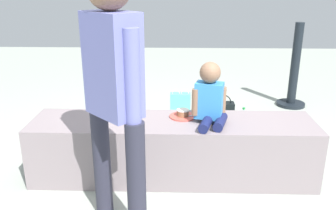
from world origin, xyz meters
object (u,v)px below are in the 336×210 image
object	(u,v)px
water_bottle_near_gift	(243,118)
water_bottle_far_side	(170,121)
adult_standing	(114,82)
cake_box_white	(238,148)
gift_bag	(180,106)
child_seated	(210,97)
party_cup_red	(159,122)
handbag_brown_canvas	(273,132)
cake_plate	(183,115)
handbag_black_leather	(222,110)

from	to	relation	value
water_bottle_near_gift	water_bottle_far_side	world-z (taller)	water_bottle_near_gift
adult_standing	cake_box_white	size ratio (longest dim) A/B	4.92
gift_bag	water_bottle_far_side	bearing A→B (deg)	-107.31
child_seated	gift_bag	distance (m)	1.49
party_cup_red	handbag_brown_canvas	world-z (taller)	handbag_brown_canvas
child_seated	party_cup_red	distance (m)	1.33
child_seated	cake_plate	bearing A→B (deg)	149.69
cake_plate	water_bottle_near_gift	distance (m)	1.26
handbag_black_leather	party_cup_red	bearing A→B (deg)	-157.32
water_bottle_near_gift	cake_box_white	size ratio (longest dim) A/B	0.70
water_bottle_far_side	party_cup_red	world-z (taller)	water_bottle_far_side
handbag_black_leather	cake_box_white	bearing A→B (deg)	-87.14
cake_plate	handbag_brown_canvas	distance (m)	1.19
adult_standing	water_bottle_far_side	xyz separation A→B (m)	(0.29, 1.61, -0.89)
party_cup_red	handbag_black_leather	world-z (taller)	handbag_black_leather
party_cup_red	cake_box_white	world-z (taller)	party_cup_red
water_bottle_near_gift	water_bottle_far_side	bearing A→B (deg)	-173.06
cake_plate	handbag_brown_canvas	bearing A→B (deg)	33.50
cake_plate	water_bottle_near_gift	xyz separation A→B (m)	(0.68, 0.98, -0.41)
cake_box_white	handbag_black_leather	size ratio (longest dim) A/B	1.14
handbag_brown_canvas	cake_box_white	bearing A→B (deg)	-144.79
gift_bag	party_cup_red	world-z (taller)	gift_bag
handbag_brown_canvas	cake_plate	bearing A→B (deg)	-146.50
handbag_brown_canvas	adult_standing	bearing A→B (deg)	-135.01
cake_box_white	water_bottle_near_gift	bearing A→B (deg)	76.53
child_seated	cake_box_white	world-z (taller)	child_seated
child_seated	gift_bag	world-z (taller)	child_seated
gift_bag	water_bottle_near_gift	world-z (taller)	gift_bag
child_seated	adult_standing	bearing A→B (deg)	-135.61
water_bottle_far_side	handbag_brown_canvas	xyz separation A→B (m)	(1.06, -0.26, -0.00)
adult_standing	gift_bag	bearing A→B (deg)	78.41
cake_plate	handbag_brown_canvas	size ratio (longest dim) A/B	0.76
cake_plate	handbag_brown_canvas	xyz separation A→B (m)	(0.93, 0.62, -0.41)
party_cup_red	adult_standing	bearing A→B (deg)	-95.71
gift_bag	water_bottle_near_gift	xyz separation A→B (m)	(0.70, -0.27, -0.05)
gift_bag	handbag_black_leather	bearing A→B (deg)	1.11
adult_standing	handbag_brown_canvas	bearing A→B (deg)	44.99
party_cup_red	child_seated	bearing A→B (deg)	-66.70
water_bottle_far_side	party_cup_red	xyz separation A→B (m)	(-0.12, 0.07, -0.04)
cake_plate	handbag_black_leather	bearing A→B (deg)	68.80
child_seated	water_bottle_far_side	bearing A→B (deg)	108.56
adult_standing	handbag_brown_canvas	world-z (taller)	adult_standing
adult_standing	water_bottle_far_side	bearing A→B (deg)	79.75
party_cup_red	water_bottle_near_gift	bearing A→B (deg)	1.95
adult_standing	handbag_black_leather	bearing A→B (deg)	65.49
child_seated	water_bottle_near_gift	size ratio (longest dim) A/B	2.08
cake_box_white	handbag_brown_canvas	xyz separation A→B (m)	(0.40, 0.28, 0.05)
gift_bag	party_cup_red	xyz separation A→B (m)	(-0.24, -0.30, -0.09)
handbag_black_leather	water_bottle_far_side	bearing A→B (deg)	-148.56
child_seated	handbag_black_leather	bearing A→B (deg)	78.50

